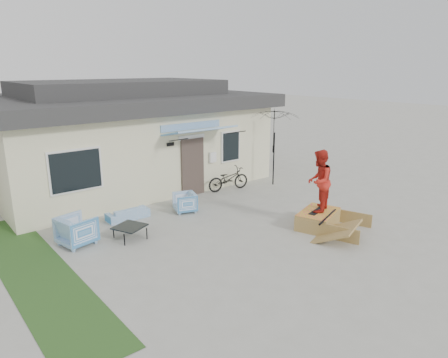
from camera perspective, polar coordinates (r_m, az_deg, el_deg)
ground at (r=11.28m, az=4.66°, el=-8.55°), size 90.00×90.00×0.00m
grass_strip at (r=10.62m, az=-24.93°, el=-11.60°), size 1.40×8.00×0.01m
house at (r=17.17m, az=-14.06°, el=6.18°), size 10.80×8.49×4.10m
loveseat at (r=13.00m, az=-13.32°, el=-4.39°), size 1.32×0.41×0.51m
armchair_left at (r=11.53m, az=-19.90°, el=-6.57°), size 0.96×1.00×0.87m
armchair_right at (r=13.31m, az=-5.50°, el=-3.14°), size 0.82×0.85×0.70m
coffee_table at (r=11.58m, az=-13.00°, el=-7.26°), size 0.98×0.98×0.37m
bicycle at (r=15.49m, az=0.60°, el=0.36°), size 1.77×0.87×1.08m
patio_umbrella at (r=16.11m, az=7.04°, el=5.24°), size 2.01×1.87×2.20m
skate_ramp at (r=12.40m, az=13.02°, el=-5.47°), size 1.91×2.20×0.46m
skateboard at (r=12.33m, az=12.89°, el=-4.32°), size 0.85×0.40×0.05m
skater at (r=12.05m, az=13.16°, el=-0.12°), size 1.10×1.01×1.82m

